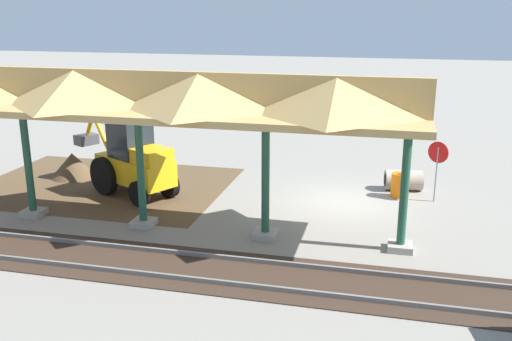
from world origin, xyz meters
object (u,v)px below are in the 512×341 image
object	(u,v)px
backhoe	(132,161)
traffic_barrel	(399,185)
stop_sign	(438,159)
concrete_pipe	(403,180)

from	to	relation	value
backhoe	traffic_barrel	size ratio (longest dim) A/B	5.52
traffic_barrel	stop_sign	bearing A→B (deg)	170.79
stop_sign	traffic_barrel	xyz separation A→B (m)	(1.25, -0.20, -1.12)
traffic_barrel	backhoe	bearing A→B (deg)	11.57
concrete_pipe	traffic_barrel	bearing A→B (deg)	79.19
stop_sign	concrete_pipe	world-z (taller)	stop_sign
backhoe	traffic_barrel	bearing A→B (deg)	-168.43
stop_sign	traffic_barrel	distance (m)	1.69
backhoe	concrete_pipe	world-z (taller)	backhoe
stop_sign	traffic_barrel	size ratio (longest dim) A/B	2.43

